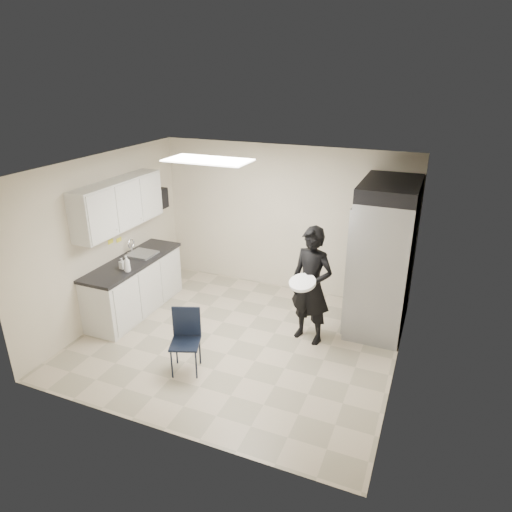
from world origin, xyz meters
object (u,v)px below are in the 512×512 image
at_px(lower_counter, 135,287).
at_px(folding_chair, 185,344).
at_px(commercial_fridge, 382,263).
at_px(man_tuxedo, 311,286).

relative_size(lower_counter, folding_chair, 2.25).
bearing_deg(lower_counter, folding_chair, -34.87).
height_order(commercial_fridge, man_tuxedo, commercial_fridge).
xyz_separation_m(folding_chair, man_tuxedo, (1.29, 1.38, 0.46)).
bearing_deg(man_tuxedo, folding_chair, -118.69).
relative_size(commercial_fridge, man_tuxedo, 1.20).
xyz_separation_m(commercial_fridge, man_tuxedo, (-0.86, -0.82, -0.17)).
distance_m(lower_counter, commercial_fridge, 3.98).
distance_m(lower_counter, man_tuxedo, 2.96).
bearing_deg(folding_chair, lower_counter, 124.73).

